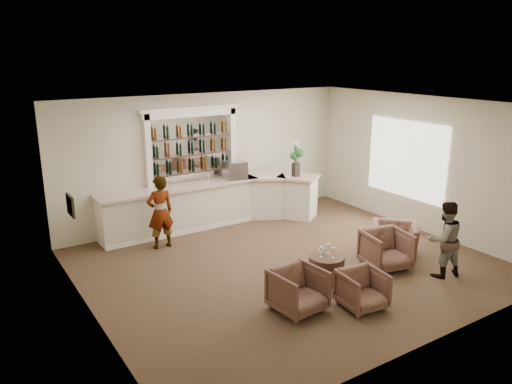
# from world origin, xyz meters

# --- Properties ---
(ground) EXTENTS (8.00, 8.00, 0.00)m
(ground) POSITION_xyz_m (0.00, 0.00, 0.00)
(ground) COLOR #503C28
(ground) RESTS_ON ground
(room_shell) EXTENTS (8.04, 7.02, 3.32)m
(room_shell) POSITION_xyz_m (0.16, 0.71, 2.34)
(room_shell) COLOR beige
(room_shell) RESTS_ON ground
(bar_counter) EXTENTS (5.72, 1.80, 1.14)m
(bar_counter) POSITION_xyz_m (-0.16, 3.00, 0.57)
(bar_counter) COLOR #F0E3D0
(bar_counter) RESTS_ON ground
(back_bar_alcove) EXTENTS (2.64, 0.25, 3.00)m
(back_bar_alcove) POSITION_xyz_m (-0.50, 3.41, 2.03)
(back_bar_alcove) COLOR white
(back_bar_alcove) RESTS_ON ground
(cocktail_table) EXTENTS (0.69, 0.69, 0.50)m
(cocktail_table) POSITION_xyz_m (0.18, -0.98, 0.25)
(cocktail_table) COLOR #503322
(cocktail_table) RESTS_ON ground
(sommelier) EXTENTS (0.61, 0.40, 1.67)m
(sommelier) POSITION_xyz_m (-1.85, 2.34, 0.84)
(sommelier) COLOR gray
(sommelier) RESTS_ON ground
(guest) EXTENTS (0.87, 0.75, 1.53)m
(guest) POSITION_xyz_m (2.23, -2.06, 0.76)
(guest) COLOR gray
(guest) RESTS_ON ground
(armchair_left) EXTENTS (0.88, 0.90, 0.76)m
(armchair_left) POSITION_xyz_m (-1.01, -1.62, 0.38)
(armchair_left) COLOR brown
(armchair_left) RESTS_ON ground
(armchair_center) EXTENTS (0.80, 0.82, 0.67)m
(armchair_center) POSITION_xyz_m (-0.01, -2.14, 0.34)
(armchair_center) COLOR brown
(armchair_center) RESTS_ON ground
(armchair_right) EXTENTS (1.01, 1.03, 0.79)m
(armchair_right) POSITION_xyz_m (1.57, -1.20, 0.39)
(armchair_right) COLOR brown
(armchair_right) RESTS_ON ground
(armchair_far) EXTENTS (1.31, 1.32, 0.65)m
(armchair_far) POSITION_xyz_m (2.35, -0.71, 0.32)
(armchair_far) COLOR brown
(armchair_far) RESTS_ON ground
(espresso_machine) EXTENTS (0.58, 0.50, 0.46)m
(espresso_machine) POSITION_xyz_m (0.48, 2.99, 1.37)
(espresso_machine) COLOR #AAABAF
(espresso_machine) RESTS_ON bar_counter
(flower_vase) EXTENTS (0.25, 0.25, 0.93)m
(flower_vase) POSITION_xyz_m (1.96, 2.38, 1.67)
(flower_vase) COLOR black
(flower_vase) RESTS_ON bar_counter
(wine_glass_bar_left) EXTENTS (0.07, 0.07, 0.21)m
(wine_glass_bar_left) POSITION_xyz_m (-1.21, 2.98, 1.25)
(wine_glass_bar_left) COLOR white
(wine_glass_bar_left) RESTS_ON bar_counter
(wine_glass_bar_right) EXTENTS (0.07, 0.07, 0.21)m
(wine_glass_bar_right) POSITION_xyz_m (-0.25, 3.07, 1.25)
(wine_glass_bar_right) COLOR white
(wine_glass_bar_right) RESTS_ON bar_counter
(wine_glass_tbl_a) EXTENTS (0.07, 0.07, 0.21)m
(wine_glass_tbl_a) POSITION_xyz_m (0.06, -0.95, 0.60)
(wine_glass_tbl_a) COLOR white
(wine_glass_tbl_a) RESTS_ON cocktail_table
(wine_glass_tbl_b) EXTENTS (0.07, 0.07, 0.21)m
(wine_glass_tbl_b) POSITION_xyz_m (0.28, -0.90, 0.60)
(wine_glass_tbl_b) COLOR white
(wine_glass_tbl_b) RESTS_ON cocktail_table
(wine_glass_tbl_c) EXTENTS (0.07, 0.07, 0.21)m
(wine_glass_tbl_c) POSITION_xyz_m (0.22, -1.11, 0.60)
(wine_glass_tbl_c) COLOR white
(wine_glass_tbl_c) RESTS_ON cocktail_table
(napkin_holder) EXTENTS (0.08, 0.08, 0.12)m
(napkin_holder) POSITION_xyz_m (0.16, -0.84, 0.56)
(napkin_holder) COLOR white
(napkin_holder) RESTS_ON cocktail_table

